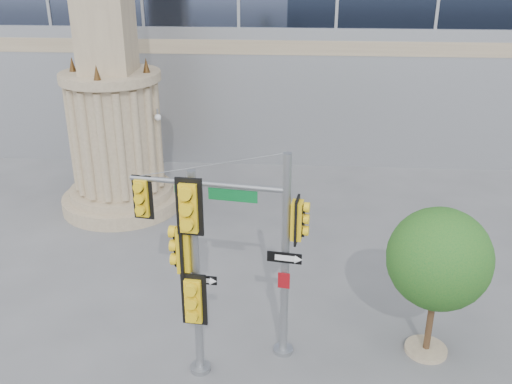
{
  "coord_description": "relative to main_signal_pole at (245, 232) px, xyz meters",
  "views": [
    {
      "loc": [
        0.44,
        -10.29,
        9.1
      ],
      "look_at": [
        -0.43,
        2.0,
        3.77
      ],
      "focal_mm": 40.0,
      "sensor_mm": 36.0,
      "label": 1
    }
  ],
  "objects": [
    {
      "name": "street_tree",
      "position": [
        4.44,
        0.14,
        -0.69
      ],
      "size": [
        2.43,
        2.37,
        3.78
      ],
      "color": "gray",
      "rests_on": "ground"
    },
    {
      "name": "monument",
      "position": [
        -5.39,
        7.92,
        2.34
      ],
      "size": [
        4.4,
        4.4,
        16.6
      ],
      "color": "gray",
      "rests_on": "ground"
    },
    {
      "name": "secondary_signal_pole",
      "position": [
        -1.05,
        -1.03,
        -0.24
      ],
      "size": [
        0.86,
        0.69,
        5.0
      ],
      "rotation": [
        0.0,
        0.0,
        -0.09
      ],
      "color": "slate",
      "rests_on": "ground"
    },
    {
      "name": "ground",
      "position": [
        0.61,
        -1.08,
        -3.18
      ],
      "size": [
        120.0,
        120.0,
        0.0
      ],
      "primitive_type": "plane",
      "color": "#545456",
      "rests_on": "ground"
    },
    {
      "name": "main_signal_pole",
      "position": [
        0.0,
        0.0,
        0.0
      ],
      "size": [
        3.95,
        0.92,
        5.13
      ],
      "rotation": [
        0.0,
        0.0,
        -0.15
      ],
      "color": "slate",
      "rests_on": "ground"
    }
  ]
}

